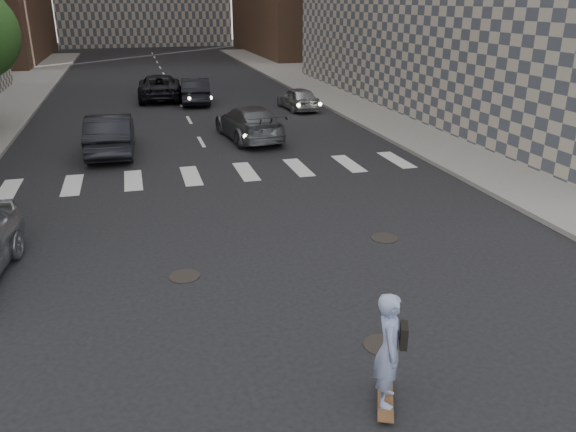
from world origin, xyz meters
name	(u,v)px	position (x,y,z in m)	size (l,w,h in m)	color
ground	(283,290)	(0.00, 0.00, 0.00)	(160.00, 160.00, 0.00)	black
sidewalk_right	(430,103)	(14.50, 20.00, 0.07)	(13.00, 80.00, 0.15)	gray
manhole_a	(382,345)	(1.20, -2.50, 0.01)	(0.70, 0.70, 0.02)	black
manhole_b	(185,276)	(-2.00, 1.20, 0.01)	(0.70, 0.70, 0.02)	black
manhole_c	(384,238)	(3.30, 2.00, 0.01)	(0.70, 0.70, 0.02)	black
skateboarder	(390,349)	(0.57, -4.00, 1.02)	(0.68, 0.99, 1.95)	brown
traffic_car_a	(110,134)	(-3.74, 13.00, 0.82)	(1.73, 4.96, 1.63)	black
traffic_car_b	(249,123)	(2.16, 14.00, 0.74)	(2.08, 5.12, 1.48)	#515358
traffic_car_c	(160,87)	(-1.03, 26.00, 0.78)	(2.57, 5.58, 1.55)	black
traffic_car_d	(298,98)	(6.30, 20.36, 0.64)	(1.51, 3.76, 1.28)	#ADB1B5
traffic_car_e	(195,90)	(0.95, 24.00, 0.77)	(1.62, 4.65, 1.53)	black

